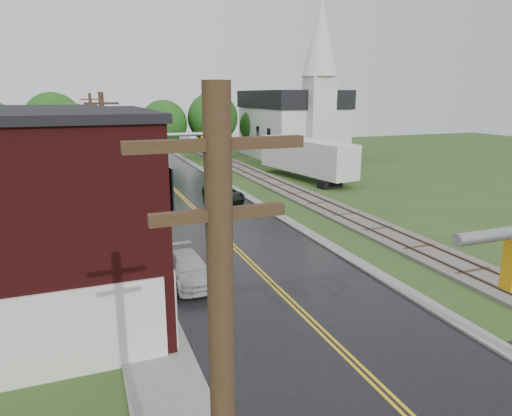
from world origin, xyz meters
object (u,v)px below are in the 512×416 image
church (295,117)px  utility_pole_c (93,137)px  utility_pole_b (107,171)px  pickup_white (187,268)px  traffic_signal_far (154,154)px  tree_left_c (8,147)px  suv_dark (223,193)px  semi_trailer (307,156)px  tree_left_e (71,136)px

church → utility_pole_c: 28.54m
utility_pole_b → pickup_white: 7.64m
church → pickup_white: (-23.71, -37.43, -5.16)m
utility_pole_b → utility_pole_c: size_ratio=1.00×
traffic_signal_far → utility_pole_c: size_ratio=0.82×
tree_left_c → suv_dark: size_ratio=1.53×
tree_left_c → pickup_white: bearing=-66.8°
church → semi_trailer: (-5.70, -14.84, -3.36)m
utility_pole_b → tree_left_e: (-2.05, 23.90, 0.09)m
utility_pole_b → utility_pole_c: bearing=90.0°
utility_pole_c → tree_left_c: bearing=-149.8°
traffic_signal_far → pickup_white: 11.53m
traffic_signal_far → semi_trailer: traffic_signal_far is taller
utility_pole_b → tree_left_c: size_ratio=1.18×
utility_pole_b → traffic_signal_far: bearing=56.3°
traffic_signal_far → utility_pole_b: bearing=-123.7°
traffic_signal_far → pickup_white: traffic_signal_far is taller
tree_left_c → semi_trailer: tree_left_c is taller
suv_dark → pickup_white: suv_dark is taller
utility_pole_b → utility_pole_c: (0.00, 22.00, 0.00)m
church → suv_dark: bearing=-128.2°
suv_dark → semi_trailer: 13.35m
church → utility_pole_b: (-26.80, -31.74, -1.11)m
tree_left_c → tree_left_e: size_ratio=0.94×
tree_left_e → utility_pole_b: bearing=-85.1°
tree_left_c → tree_left_e: bearing=50.2°
utility_pole_b → church: bearing=49.8°
tree_left_e → utility_pole_c: bearing=-42.8°
utility_pole_b → pickup_white: size_ratio=1.93×
traffic_signal_far → utility_pole_b: size_ratio=0.82×
church → suv_dark: church is taller
church → traffic_signal_far: 35.59m
utility_pole_c → semi_trailer: bearing=-13.6°
semi_trailer → utility_pole_c: bearing=166.4°
utility_pole_b → suv_dark: 14.59m
utility_pole_b → tree_left_e: size_ratio=1.10×
utility_pole_b → suv_dark: size_ratio=1.80×
tree_left_c → pickup_white: size_ratio=1.64×
church → semi_trailer: bearing=-111.0°
tree_left_e → tree_left_c: bearing=-129.8°
traffic_signal_far → pickup_white: (-0.25, -10.69, -4.30)m
tree_left_e → church: bearing=15.2°
utility_pole_c → utility_pole_b: bearing=-90.0°
utility_pole_b → tree_left_e: bearing=94.9°
traffic_signal_far → suv_dark: (6.42, 5.08, -4.28)m
semi_trailer → pickup_white: bearing=-128.6°
traffic_signal_far → utility_pole_c: bearing=101.1°
suv_dark → pickup_white: 17.12m
utility_pole_b → semi_trailer: utility_pole_b is taller
traffic_signal_far → church: bearing=48.7°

